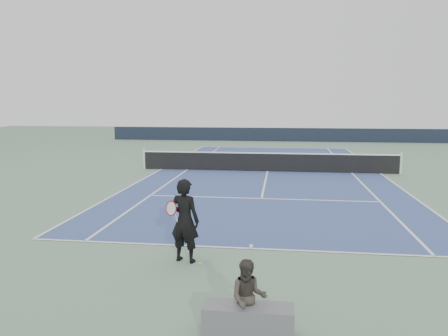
# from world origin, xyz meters

# --- Properties ---
(ground) EXTENTS (80.00, 80.00, 0.00)m
(ground) POSITION_xyz_m (0.00, 0.00, 0.00)
(ground) COLOR slate
(court_surface) EXTENTS (10.97, 23.77, 0.01)m
(court_surface) POSITION_xyz_m (0.00, 0.00, 0.01)
(court_surface) COLOR #384C85
(court_surface) RESTS_ON ground
(tennis_net) EXTENTS (12.90, 0.10, 1.07)m
(tennis_net) POSITION_xyz_m (0.00, 0.00, 0.50)
(tennis_net) COLOR silver
(tennis_net) RESTS_ON ground
(windscreen_far) EXTENTS (30.00, 0.25, 1.20)m
(windscreen_far) POSITION_xyz_m (0.00, 17.88, 0.60)
(windscreen_far) COLOR black
(windscreen_far) RESTS_ON ground
(tennis_player) EXTENTS (0.85, 0.65, 1.82)m
(tennis_player) POSITION_xyz_m (-1.36, -12.87, 0.91)
(tennis_player) COLOR black
(tennis_player) RESTS_ON ground
(tennis_ball) EXTENTS (0.06, 0.06, 0.06)m
(tennis_ball) POSITION_xyz_m (-0.99, -13.07, 0.03)
(tennis_ball) COLOR #BFE52E
(tennis_ball) RESTS_ON ground
(spectator_bench) EXTENTS (1.37, 0.54, 1.15)m
(spectator_bench) POSITION_xyz_m (0.23, -15.68, 0.40)
(spectator_bench) COLOR slate
(spectator_bench) RESTS_ON ground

